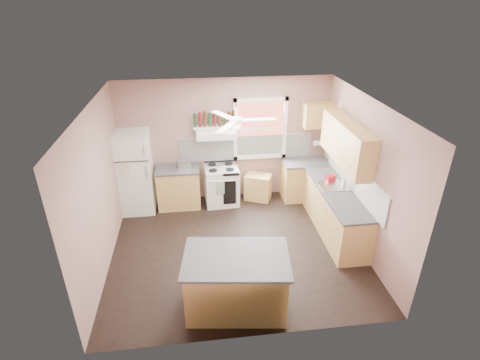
{
  "coord_description": "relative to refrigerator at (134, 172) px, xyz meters",
  "views": [
    {
      "loc": [
        -0.65,
        -5.56,
        4.27
      ],
      "look_at": [
        0.1,
        0.3,
        1.25
      ],
      "focal_mm": 28.0,
      "sensor_mm": 36.0,
      "label": 1
    }
  ],
  "objects": [
    {
      "name": "upper_cabinet_corner",
      "position": [
        3.9,
        0.17,
        1.03
      ],
      "size": [
        0.6,
        0.33,
        0.52
      ],
      "primitive_type": "cube",
      "color": "#B18C49",
      "rests_on": "wall_back"
    },
    {
      "name": "window_frame",
      "position": [
        2.7,
        0.3,
        0.73
      ],
      "size": [
        1.16,
        0.07,
        1.36
      ],
      "primitive_type": "cube",
      "color": "white",
      "rests_on": "wall_back"
    },
    {
      "name": "toaster",
      "position": [
        1.03,
        0.02,
        0.12
      ],
      "size": [
        0.32,
        0.24,
        0.18
      ],
      "primitive_type": "cube",
      "rotation": [
        0.0,
        0.0,
        0.31
      ],
      "color": "silver",
      "rests_on": "counter_left"
    },
    {
      "name": "counter_left",
      "position": [
        0.89,
        0.04,
        0.01
      ],
      "size": [
        0.92,
        0.62,
        0.04
      ],
      "primitive_type": "cube",
      "color": "#3E3E40",
      "rests_on": "base_cabinet_left"
    },
    {
      "name": "wall_right",
      "position": [
        4.22,
        -1.66,
        0.48
      ],
      "size": [
        0.05,
        4.0,
        2.7
      ],
      "primitive_type": "cube",
      "color": "#926D64",
      "rests_on": "ground"
    },
    {
      "name": "refrigerator",
      "position": [
        0.0,
        0.0,
        0.0
      ],
      "size": [
        0.75,
        0.73,
        1.74
      ],
      "primitive_type": "cube",
      "rotation": [
        0.0,
        0.0,
        0.01
      ],
      "color": "white",
      "rests_on": "floor"
    },
    {
      "name": "paper_towel",
      "position": [
        4.02,
        0.2,
        0.38
      ],
      "size": [
        0.26,
        0.12,
        0.12
      ],
      "primitive_type": "cylinder",
      "rotation": [
        0.0,
        1.57,
        0.0
      ],
      "color": "white",
      "rests_on": "wall_back"
    },
    {
      "name": "wine_bottles",
      "position": [
        1.72,
        0.21,
        1.01
      ],
      "size": [
        0.86,
        0.06,
        0.31
      ],
      "color": "#143819",
      "rests_on": "bottle_shelf"
    },
    {
      "name": "backsplash_right",
      "position": [
        4.18,
        -1.36,
        0.3
      ],
      "size": [
        0.03,
        2.6,
        0.55
      ],
      "primitive_type": "cube",
      "color": "white",
      "rests_on": "wall_right"
    },
    {
      "name": "red_caddy",
      "position": [
        3.92,
        -0.9,
        0.08
      ],
      "size": [
        0.2,
        0.16,
        0.1
      ],
      "primitive_type": "cube",
      "rotation": [
        0.0,
        0.0,
        0.23
      ],
      "color": "#AD0E17",
      "rests_on": "counter_right"
    },
    {
      "name": "sink",
      "position": [
        3.89,
        -1.16,
        0.02
      ],
      "size": [
        0.55,
        0.45,
        0.03
      ],
      "primitive_type": "cube",
      "color": "silver",
      "rests_on": "counter_right"
    },
    {
      "name": "counter_corner",
      "position": [
        3.7,
        0.04,
        0.01
      ],
      "size": [
        1.02,
        0.62,
        0.04
      ],
      "primitive_type": "cube",
      "color": "#3E3E40",
      "rests_on": "base_cabinet_corner"
    },
    {
      "name": "bottle_shelf",
      "position": [
        1.72,
        0.21,
        0.85
      ],
      "size": [
        0.9,
        0.26,
        0.03
      ],
      "primitive_type": "cube",
      "color": "white",
      "rests_on": "range_hood"
    },
    {
      "name": "ceiling",
      "position": [
        1.95,
        -1.66,
        1.83
      ],
      "size": [
        4.5,
        4.5,
        0.0
      ],
      "primitive_type": "plane",
      "color": "white",
      "rests_on": "ground"
    },
    {
      "name": "cart",
      "position": [
        2.64,
        0.09,
        -0.59
      ],
      "size": [
        0.66,
        0.56,
        0.55
      ],
      "primitive_type": "cube",
      "rotation": [
        0.0,
        0.0,
        -0.42
      ],
      "color": "#B18C49",
      "rests_on": "floor"
    },
    {
      "name": "ceiling_fan_hub",
      "position": [
        1.95,
        -1.66,
        1.58
      ],
      "size": [
        0.2,
        0.2,
        0.08
      ],
      "primitive_type": "cylinder",
      "color": "white",
      "rests_on": "ceiling"
    },
    {
      "name": "range_hood",
      "position": [
        1.72,
        0.09,
        0.75
      ],
      "size": [
        0.78,
        0.5,
        0.14
      ],
      "primitive_type": "cube",
      "color": "white",
      "rests_on": "wall_back"
    },
    {
      "name": "soap_bottle",
      "position": [
        4.04,
        -1.27,
        0.15
      ],
      "size": [
        0.11,
        0.11,
        0.24
      ],
      "primitive_type": "imported",
      "rotation": [
        0.0,
        0.0,
        3.0
      ],
      "color": "silver",
      "rests_on": "counter_right"
    },
    {
      "name": "counter_right",
      "position": [
        3.89,
        -1.36,
        0.01
      ],
      "size": [
        0.62,
        2.22,
        0.04
      ],
      "primitive_type": "cube",
      "color": "#3E3E40",
      "rests_on": "base_cabinet_right"
    },
    {
      "name": "backsplash_back",
      "position": [
        2.4,
        0.33,
        0.3
      ],
      "size": [
        2.9,
        0.03,
        0.55
      ],
      "primitive_type": "cube",
      "color": "white",
      "rests_on": "wall_back"
    },
    {
      "name": "upper_cabinet_right",
      "position": [
        4.03,
        -1.16,
        0.91
      ],
      "size": [
        0.33,
        1.8,
        0.76
      ],
      "primitive_type": "cube",
      "color": "#B18C49",
      "rests_on": "wall_right"
    },
    {
      "name": "wall_back",
      "position": [
        1.95,
        0.36,
        0.48
      ],
      "size": [
        4.5,
        0.05,
        2.7
      ],
      "primitive_type": "cube",
      "color": "#926D64",
      "rests_on": "ground"
    },
    {
      "name": "faucet",
      "position": [
        4.05,
        -1.16,
        0.1
      ],
      "size": [
        0.03,
        0.03,
        0.14
      ],
      "primitive_type": "cylinder",
      "color": "silver",
      "rests_on": "sink"
    },
    {
      "name": "base_cabinet_corner",
      "position": [
        3.7,
        0.04,
        -0.44
      ],
      "size": [
        1.0,
        0.6,
        0.86
      ],
      "primitive_type": "cube",
      "color": "#B18C49",
      "rests_on": "floor"
    },
    {
      "name": "base_cabinet_left",
      "position": [
        0.89,
        0.04,
        -0.44
      ],
      "size": [
        0.9,
        0.6,
        0.86
      ],
      "primitive_type": "cube",
      "color": "#B18C49",
      "rests_on": "floor"
    },
    {
      "name": "floor",
      "position": [
        1.95,
        -1.66,
        -0.87
      ],
      "size": [
        4.5,
        4.5,
        0.0
      ],
      "primitive_type": "plane",
      "color": "black",
      "rests_on": "ground"
    },
    {
      "name": "window_view",
      "position": [
        2.7,
        0.32,
        0.73
      ],
      "size": [
        1.0,
        0.02,
        1.2
      ],
      "primitive_type": "cube",
      "color": "brown",
      "rests_on": "wall_back"
    },
    {
      "name": "stove",
      "position": [
        1.82,
        0.04,
        -0.44
      ],
      "size": [
        0.75,
        0.68,
        0.86
      ],
      "primitive_type": "cube",
      "rotation": [
        0.0,
        0.0,
        0.06
      ],
      "color": "white",
      "rests_on": "floor"
    },
    {
      "name": "island_top",
      "position": [
        1.78,
        -3.06,
        0.01
      ],
      "size": [
        1.62,
        1.16,
        0.04
      ],
      "primitive_type": "cube",
      "rotation": [
        0.0,
        0.0,
        -0.13
      ],
      "color": "#3E3E40",
      "rests_on": "island"
    },
    {
      "name": "wall_left",
      "position": [
        -0.32,
        -1.66,
        0.48
      ],
      "size": [
        0.05,
        4.0,
        2.7
      ],
      "primitive_type": "cube",
      "color": "#926D64",
      "rests_on": "ground"
    },
    {
      "name": "base_cabinet_right",
      "position": [
        3.9,
        -1.36,
        -0.44
      ],
      "size": [
        0.6,
        2.2,
        0.86
      ],
      "primitive_type": "cube",
      "color": "#B18C49",
      "rests_on": "floor"
    },
    {
      "name": "island",
      "position": [
        1.78,
        -3.06,
        -0.44
      ],
      "size": [
        1.52,
        1.07,
        0.86
      ],
      "primitive_type": "cube",
      "rotation": [
        0.0,
        0.0,
        -0.13
      ],
      "color": "#B18C49",
      "rests_on": "floor"
    }
  ]
}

